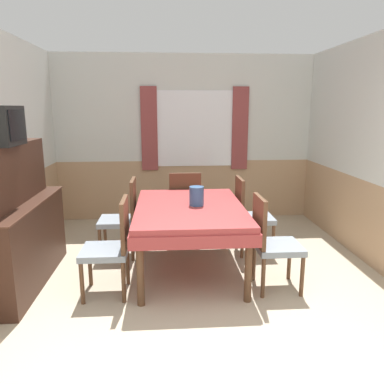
# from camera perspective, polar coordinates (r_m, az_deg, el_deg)

# --- Properties ---
(ground_plane) EXTENTS (16.00, 16.00, 0.00)m
(ground_plane) POSITION_cam_1_polar(r_m,az_deg,el_deg) (2.78, 3.57, -27.18)
(ground_plane) COLOR tan
(wall_back) EXTENTS (4.45, 0.09, 2.60)m
(wall_back) POSITION_cam_1_polar(r_m,az_deg,el_deg) (6.04, -1.06, 8.19)
(wall_back) COLOR silver
(wall_back) RESTS_ON ground_plane
(wall_right) EXTENTS (0.05, 4.27, 2.60)m
(wall_right) POSITION_cam_1_polar(r_m,az_deg,el_deg) (4.71, 26.11, 5.52)
(wall_right) COLOR silver
(wall_right) RESTS_ON ground_plane
(dining_table) EXTENTS (1.18, 1.68, 0.75)m
(dining_table) POSITION_cam_1_polar(r_m,az_deg,el_deg) (4.09, -0.38, -3.46)
(dining_table) COLOR #9E3838
(dining_table) RESTS_ON ground_plane
(chair_right_far) EXTENTS (0.44, 0.44, 0.95)m
(chair_right_far) POSITION_cam_1_polar(r_m,az_deg,el_deg) (4.71, 8.72, -3.16)
(chair_right_far) COLOR brown
(chair_right_far) RESTS_ON ground_plane
(chair_left_far) EXTENTS (0.44, 0.44, 0.95)m
(chair_left_far) POSITION_cam_1_polar(r_m,az_deg,el_deg) (4.62, -10.43, -3.52)
(chair_left_far) COLOR brown
(chair_left_far) RESTS_ON ground_plane
(chair_head_window) EXTENTS (0.44, 0.44, 0.95)m
(chair_head_window) POSITION_cam_1_polar(r_m,az_deg,el_deg) (5.11, -1.11, -1.74)
(chair_head_window) COLOR brown
(chair_head_window) RESTS_ON ground_plane
(chair_right_near) EXTENTS (0.44, 0.44, 0.95)m
(chair_right_near) POSITION_cam_1_polar(r_m,az_deg,el_deg) (3.80, 11.98, -7.20)
(chair_right_near) COLOR brown
(chair_right_near) RESTS_ON ground_plane
(chair_left_near) EXTENTS (0.44, 0.44, 0.95)m
(chair_left_near) POSITION_cam_1_polar(r_m,az_deg,el_deg) (3.69, -12.08, -7.78)
(chair_left_near) COLOR brown
(chair_left_near) RESTS_ON ground_plane
(sideboard) EXTENTS (0.46, 1.59, 1.45)m
(sideboard) POSITION_cam_1_polar(r_m,az_deg,el_deg) (4.18, -24.91, -4.75)
(sideboard) COLOR #3D2319
(sideboard) RESTS_ON ground_plane
(tv) EXTENTS (0.29, 0.45, 0.36)m
(tv) POSITION_cam_1_polar(r_m,az_deg,el_deg) (3.84, -27.07, 8.96)
(tv) COLOR black
(tv) RESTS_ON sideboard
(vase) EXTENTS (0.16, 0.16, 0.21)m
(vase) POSITION_cam_1_polar(r_m,az_deg,el_deg) (4.05, 0.70, -0.61)
(vase) COLOR #335684
(vase) RESTS_ON dining_table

